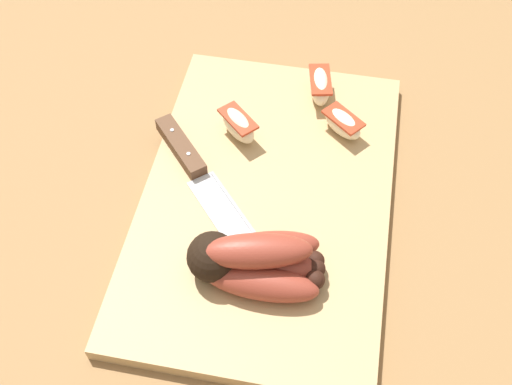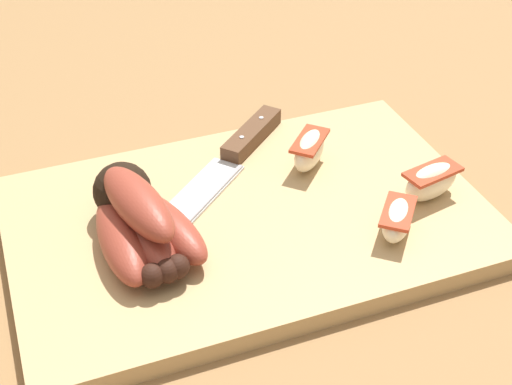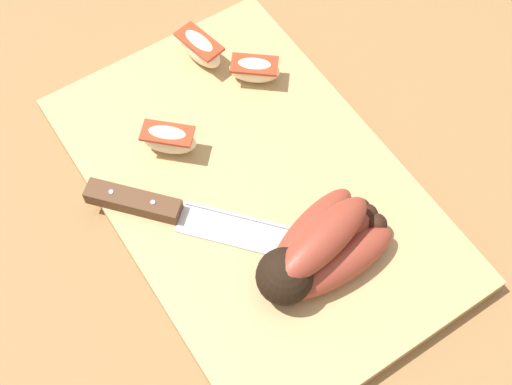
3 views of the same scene
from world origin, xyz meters
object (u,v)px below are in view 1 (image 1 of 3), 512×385
at_px(apple_wedge_middle, 343,123).
at_px(apple_wedge_far, 238,125).
at_px(apple_wedge_near, 320,86).
at_px(banana_bunch, 253,261).
at_px(chefs_knife, 199,174).

xyz_separation_m(apple_wedge_middle, apple_wedge_far, (0.03, -0.13, 0.00)).
relative_size(apple_wedge_middle, apple_wedge_far, 1.01).
bearing_deg(apple_wedge_near, banana_bunch, -7.23).
relative_size(chefs_knife, apple_wedge_near, 3.46).
bearing_deg(apple_wedge_near, apple_wedge_middle, 32.15).
bearing_deg(apple_wedge_near, chefs_knife, -37.27).
relative_size(chefs_knife, apple_wedge_middle, 3.77).
bearing_deg(chefs_knife, apple_wedge_near, 142.73).
distance_m(apple_wedge_middle, apple_wedge_far, 0.13).
height_order(chefs_knife, apple_wedge_near, apple_wedge_near).
bearing_deg(banana_bunch, chefs_knife, -142.86).
bearing_deg(chefs_knife, apple_wedge_far, 156.42).
bearing_deg(apple_wedge_middle, apple_wedge_far, -76.66).
distance_m(banana_bunch, apple_wedge_far, 0.20).
xyz_separation_m(chefs_knife, apple_wedge_far, (-0.08, 0.03, 0.01)).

